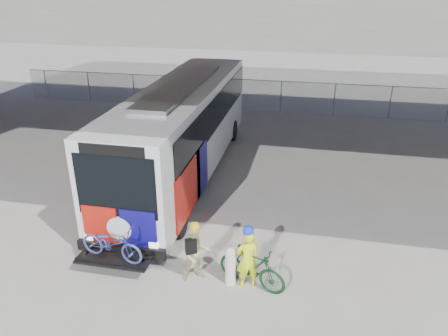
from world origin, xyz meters
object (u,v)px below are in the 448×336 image
(cyclist_hivis, at_px, (248,258))
(cyclist_tan, at_px, (196,253))
(bus, at_px, (183,124))
(bike_parked, at_px, (252,268))
(bollard, at_px, (231,264))

(cyclist_hivis, xyz_separation_m, cyclist_tan, (-1.35, -0.00, -0.05))
(bus, xyz_separation_m, cyclist_tan, (2.20, -6.32, -1.29))
(bus, relative_size, cyclist_hivis, 7.28)
(bus, distance_m, cyclist_tan, 6.82)
(cyclist_hivis, relative_size, bike_parked, 0.95)
(bike_parked, bearing_deg, bus, 49.88)
(bollard, bearing_deg, bus, 116.31)
(bus, relative_size, cyclist_tan, 7.56)
(bike_parked, bearing_deg, cyclist_tan, 109.91)
(bollard, relative_size, bike_parked, 0.58)
(bus, distance_m, cyclist_hivis, 7.35)
(cyclist_hivis, distance_m, cyclist_tan, 1.35)
(cyclist_hivis, distance_m, bike_parked, 0.32)
(cyclist_tan, distance_m, bike_parked, 1.48)
(bus, distance_m, bike_parked, 7.46)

